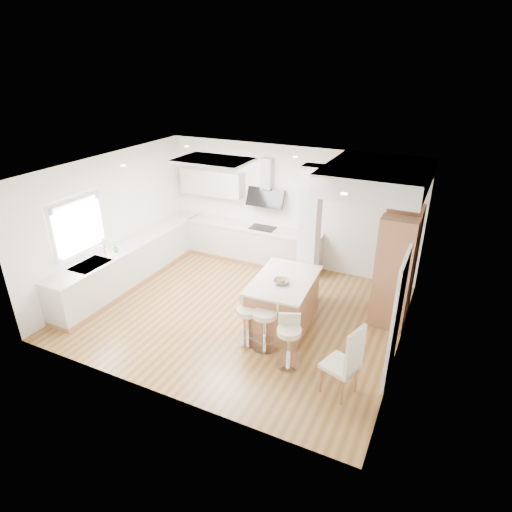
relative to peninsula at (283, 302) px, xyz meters
The scene contains 18 objects.
ground 1.06m from the peninsula, behind, with size 6.00×6.00×0.00m, color #A2733C.
ceiling 1.06m from the peninsula, behind, with size 6.00×5.00×0.02m, color white.
wall_back 2.85m from the peninsula, 110.51° to the left, with size 6.00×0.04×2.80m, color white.
wall_left 4.05m from the peninsula, behind, with size 0.04×5.00×2.80m, color white.
wall_right 2.25m from the peninsula, ahead, with size 0.04×5.00×2.80m, color white.
skylight 2.94m from the peninsula, 160.15° to the left, with size 4.10×2.10×0.06m.
window_left 4.18m from the peninsula, 167.38° to the right, with size 0.06×1.28×1.07m.
doorway_right 2.17m from the peninsula, 15.78° to the right, with size 0.05×1.00×2.10m.
counter_left 3.65m from the peninsula, behind, with size 0.63×4.50×1.35m.
counter_back 2.93m from the peninsula, 129.57° to the left, with size 3.62×0.63×2.50m.
pillar 1.35m from the peninsula, 83.87° to the left, with size 0.35×0.35×2.80m.
soffit 2.80m from the peninsula, 51.01° to the left, with size 1.78×2.20×0.40m.
oven_column 2.21m from the peninsula, 35.93° to the left, with size 0.63×1.21×2.10m.
peninsula is the anchor object (origin of this frame).
bar_stool_a 0.85m from the peninsula, 112.31° to the right, with size 0.49×0.49×0.89m.
bar_stool_b 0.80m from the peninsula, 89.29° to the right, with size 0.51×0.51×0.94m.
bar_stool_c 1.17m from the peninsula, 63.37° to the right, with size 0.53×0.53×0.90m.
dining_chair 2.03m from the peninsula, 41.10° to the right, with size 0.59×0.59×1.20m.
Camera 1 is at (3.40, -6.30, 4.54)m, focal length 30.00 mm.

